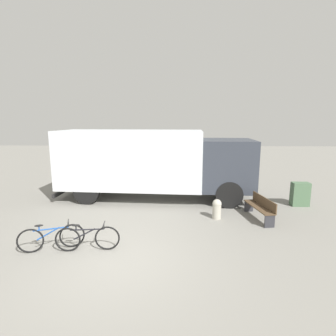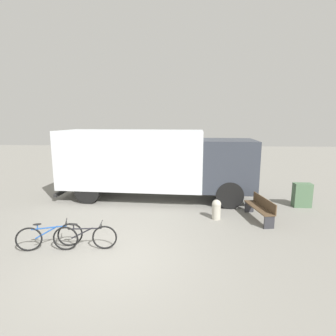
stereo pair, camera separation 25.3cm
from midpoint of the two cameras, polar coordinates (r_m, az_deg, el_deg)
name	(u,v)px [view 1 (the left image)]	position (r m, az deg, el deg)	size (l,w,h in m)	color
ground_plane	(116,262)	(7.00, -12.36, -19.41)	(60.00, 60.00, 0.00)	gray
delivery_truck	(152,161)	(11.49, -4.09, 1.58)	(8.53, 2.75, 3.02)	silver
park_bench	(260,207)	(9.84, 18.79, -7.99)	(0.67, 1.70, 0.80)	brown
bicycle_near	(51,237)	(7.95, -24.89, -13.55)	(1.61, 0.67, 0.75)	black
bicycle_middle	(87,238)	(7.57, -18.07, -14.30)	(1.69, 0.44, 0.75)	black
bollard_near_bench	(217,208)	(9.52, 9.83, -8.62)	(0.32, 0.32, 0.71)	#B2AD9E
utility_box	(300,194)	(11.94, 26.27, -5.13)	(0.68, 0.37, 0.97)	#4C6B4C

